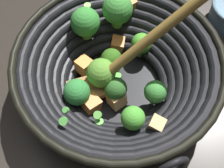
{
  "coord_description": "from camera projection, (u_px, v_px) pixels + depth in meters",
  "views": [
    {
      "loc": [
        -0.26,
        -0.18,
        0.57
      ],
      "look_at": [
        -0.01,
        0.01,
        0.03
      ],
      "focal_mm": 51.98,
      "sensor_mm": 36.0,
      "label": 1
    }
  ],
  "objects": [
    {
      "name": "ground_plane",
      "position": [
        117.0,
        89.0,
        0.65
      ],
      "size": [
        4.0,
        4.0,
        0.0
      ],
      "primitive_type": "plane",
      "color": "#28231E"
    },
    {
      "name": "wok",
      "position": [
        117.0,
        70.0,
        0.59
      ],
      "size": [
        0.38,
        0.38,
        0.23
      ],
      "color": "black",
      "rests_on": "ground"
    }
  ]
}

